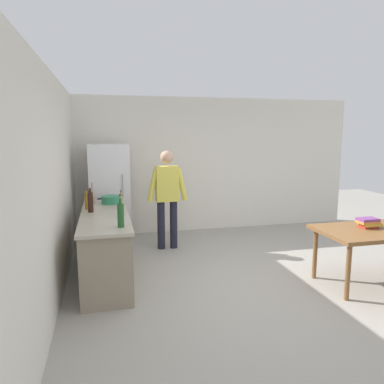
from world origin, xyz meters
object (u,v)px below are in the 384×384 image
refrigerator (110,195)px  dining_table (372,235)px  cooking_pot (110,200)px  bottle_beer_brown (121,200)px  bottle_oil_amber (87,201)px  bottle_vinegar_tall (122,205)px  book_stack (369,223)px  person (167,193)px  utensil_jar (91,198)px  bottle_wine_green (121,215)px  bottle_wine_dark (90,202)px

refrigerator → dining_table: refrigerator is taller
cooking_pot → bottle_beer_brown: bottle_beer_brown is taller
bottle_oil_amber → bottle_vinegar_tall: 0.71m
book_stack → bottle_vinegar_tall: bearing=165.0°
person → bottle_vinegar_tall: size_ratio=5.31×
dining_table → bottle_vinegar_tall: bearing=163.6°
utensil_jar → bottle_wine_green: bottle_wine_green is taller
person → cooking_pot: size_ratio=4.25×
refrigerator → book_stack: refrigerator is taller
bottle_wine_dark → refrigerator: bearing=79.0°
bottle_wine_dark → bottle_vinegar_tall: bottle_wine_dark is taller
utensil_jar → bottle_oil_amber: size_ratio=1.14×
bottle_wine_dark → bottle_wine_green: (0.37, -0.94, 0.00)m
dining_table → bottle_beer_brown: 3.49m
utensil_jar → book_stack: utensil_jar is taller
utensil_jar → bottle_oil_amber: bearing=-94.7°
refrigerator → book_stack: (3.30, -2.62, -0.08)m
cooking_pot → utensil_jar: size_ratio=1.25×
utensil_jar → bottle_beer_brown: utensil_jar is taller
cooking_pot → dining_table: bearing=-29.0°
bottle_oil_amber → dining_table: bearing=-21.8°
bottle_wine_dark → bottle_beer_brown: size_ratio=1.31×
dining_table → bottle_wine_dark: bottle_wine_dark is taller
bottle_wine_dark → bottle_oil_amber: bottle_wine_dark is taller
utensil_jar → book_stack: 4.07m
person → dining_table: person is taller
cooking_pot → bottle_wine_green: bearing=-86.7°
cooking_pot → bottle_wine_dark: size_ratio=1.18×
bottle_wine_green → bottle_beer_brown: (0.06, 1.17, -0.04)m
bottle_wine_green → book_stack: size_ratio=1.18×
bottle_wine_green → book_stack: (3.21, -0.21, -0.23)m
bottle_oil_amber → bottle_wine_green: bearing=-69.7°
bottle_wine_green → cooking_pot: bearing=93.3°
bottle_oil_amber → book_stack: bearing=-20.7°
utensil_jar → bottle_beer_brown: (0.45, -0.52, 0.03)m
person → bottle_wine_green: size_ratio=5.00×
dining_table → bottle_oil_amber: size_ratio=5.00×
person → dining_table: size_ratio=1.21×
dining_table → bottle_beer_brown: size_ratio=5.38×
cooking_pot → bottle_wine_dark: bottle_wine_dark is taller
person → bottle_oil_amber: (-1.29, -0.69, 0.04)m
bottle_beer_brown → person: bearing=40.2°
utensil_jar → bottle_wine_green: bearing=-77.1°
bottle_wine_dark → bottle_oil_amber: size_ratio=1.21×
bottle_wine_green → bottle_beer_brown: 1.17m
bottle_vinegar_tall → book_stack: bottle_vinegar_tall is taller
utensil_jar → bottle_wine_dark: bearing=-88.8°
bottle_wine_dark → bottle_oil_amber: (-0.06, 0.22, -0.03)m
person → bottle_vinegar_tall: 1.46m
dining_table → bottle_vinegar_tall: size_ratio=4.37×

